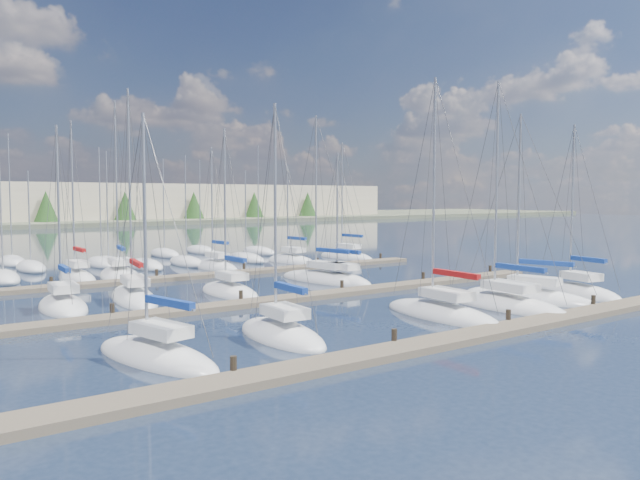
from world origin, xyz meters
TOP-DOWN VIEW (x-y plane):
  - ground at (0.00, 60.00)m, footprint 400.00×400.00m
  - dock_near at (0.00, 2.01)m, footprint 44.00×1.93m
  - dock_mid at (0.00, 16.01)m, footprint 44.00×1.93m
  - dock_far at (0.00, 30.01)m, footprint 44.00×1.93m
  - sailboat_q at (11.97, 35.42)m, footprint 3.10×7.22m
  - sailboat_j at (-2.86, 20.57)m, footprint 2.58×7.07m
  - sailboat_p at (3.22, 34.85)m, footprint 2.63×7.02m
  - sailboat_g at (16.17, 6.54)m, footprint 3.92×7.60m
  - sailboat_d at (2.96, 6.59)m, footprint 3.23×8.75m
  - sailboat_b at (-13.36, 6.98)m, footprint 4.00×8.00m
  - sailboat_i at (-8.94, 22.16)m, footprint 3.96×9.14m
  - sailboat_k at (6.17, 22.14)m, footprint 3.61×9.36m
  - sailboat_r at (19.22, 35.64)m, footprint 2.82×8.19m
  - sailboat_f at (11.61, 7.14)m, footprint 4.46×9.23m
  - sailboat_n at (-9.23, 34.58)m, footprint 2.30×7.43m
  - sailboat_h at (-13.48, 21.46)m, footprint 3.14×6.97m
  - sailboat_o at (-5.92, 34.18)m, footprint 4.44×8.67m
  - sailboat_c at (-7.07, 7.35)m, footprint 3.08×7.08m
  - sailboat_e at (8.27, 6.44)m, footprint 3.50×9.30m
  - sailboat_l at (6.84, 20.57)m, footprint 2.33×6.93m
  - distant_boats at (-4.34, 43.76)m, footprint 36.93×20.75m

SIDE VIEW (x-z plane):
  - ground at x=0.00m, z-range 0.00..0.00m
  - dock_near at x=0.00m, z-range -0.40..0.70m
  - dock_mid at x=0.00m, z-range -0.40..0.70m
  - dock_far at x=0.00m, z-range -0.40..0.70m
  - sailboat_b at x=-13.36m, z-range -5.24..5.59m
  - sailboat_q at x=11.97m, z-range -5.07..5.42m
  - sailboat_f at x=11.61m, z-range -6.18..6.54m
  - sailboat_h at x=-13.48m, z-range -5.65..6.01m
  - sailboat_e at x=8.27m, z-range -7.00..7.36m
  - sailboat_l at x=6.84m, z-range -5.22..5.59m
  - sailboat_c at x=-7.07m, z-range -5.72..6.08m
  - sailboat_d at x=2.96m, z-range -6.82..7.19m
  - sailboat_j at x=-2.86m, z-range -5.85..6.22m
  - sailboat_g at x=16.17m, z-range -5.97..6.34m
  - sailboat_k at x=6.17m, z-range -6.71..7.08m
  - sailboat_p at x=3.22m, z-range -5.81..6.19m
  - sailboat_o at x=-5.92m, z-range -7.49..7.86m
  - sailboat_r at x=19.22m, z-range -6.45..6.83m
  - sailboat_i at x=-8.94m, z-range -7.00..7.38m
  - sailboat_n at x=-9.23m, z-range -6.56..6.95m
  - distant_boats at x=-4.34m, z-range -6.36..6.94m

